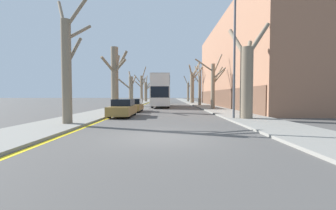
# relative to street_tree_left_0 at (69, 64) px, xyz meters

# --- Properties ---
(ground_plane) EXTENTS (300.00, 300.00, 0.00)m
(ground_plane) POSITION_rel_street_tree_left_0_xyz_m (5.46, -3.74, -3.49)
(ground_plane) COLOR #4C4947
(sidewalk_left) EXTENTS (3.38, 120.00, 0.12)m
(sidewalk_left) POSITION_rel_street_tree_left_0_xyz_m (-0.62, 46.26, -3.43)
(sidewalk_left) COLOR gray
(sidewalk_left) RESTS_ON ground
(sidewalk_right) EXTENTS (3.38, 120.00, 0.12)m
(sidewalk_right) POSITION_rel_street_tree_left_0_xyz_m (11.54, 46.26, -3.43)
(sidewalk_right) COLOR gray
(sidewalk_right) RESTS_ON ground
(building_facade_right) EXTENTS (10.08, 33.11, 12.68)m
(building_facade_right) POSITION_rel_street_tree_left_0_xyz_m (18.22, 20.37, 2.83)
(building_facade_right) COLOR #93664C
(building_facade_right) RESTS_ON ground
(kerb_line_stripe) EXTENTS (0.24, 120.00, 0.01)m
(kerb_line_stripe) POSITION_rel_street_tree_left_0_xyz_m (1.25, 46.26, -3.49)
(kerb_line_stripe) COLOR yellow
(kerb_line_stripe) RESTS_ON ground
(street_tree_left_0) EXTENTS (3.14, 2.51, 7.85)m
(street_tree_left_0) POSITION_rel_street_tree_left_0_xyz_m (0.00, 0.00, 0.00)
(street_tree_left_0) COLOR #7A6B56
(street_tree_left_0) RESTS_ON ground
(street_tree_left_1) EXTENTS (2.69, 3.45, 6.85)m
(street_tree_left_1) POSITION_rel_street_tree_left_0_xyz_m (0.08, 11.13, 0.16)
(street_tree_left_1) COLOR #7A6B56
(street_tree_left_1) RESTS_ON ground
(street_tree_left_2) EXTENTS (2.45, 3.18, 5.67)m
(street_tree_left_2) POSITION_rel_street_tree_left_0_xyz_m (-0.19, 22.81, -0.87)
(street_tree_left_2) COLOR #7A6B56
(street_tree_left_2) RESTS_ON ground
(street_tree_left_3) EXTENTS (3.01, 3.76, 7.69)m
(street_tree_left_3) POSITION_rel_street_tree_left_0_xyz_m (-0.03, 35.80, -0.07)
(street_tree_left_3) COLOR #7A6B56
(street_tree_left_3) RESTS_ON ground
(street_tree_left_4) EXTENTS (2.67, 2.96, 7.14)m
(street_tree_left_4) POSITION_rel_street_tree_left_0_xyz_m (-0.18, 47.07, -0.44)
(street_tree_left_4) COLOR #7A6B56
(street_tree_left_4) RESTS_ON ground
(street_tree_right_0) EXTENTS (2.78, 2.88, 7.03)m
(street_tree_right_0) POSITION_rel_street_tree_left_0_xyz_m (11.23, 2.88, -0.46)
(street_tree_right_0) COLOR #7A6B56
(street_tree_right_0) RESTS_ON ground
(street_tree_right_1) EXTENTS (3.83, 3.15, 6.83)m
(street_tree_right_1) POSITION_rel_street_tree_left_0_xyz_m (11.17, 14.06, -0.31)
(street_tree_right_1) COLOR #7A6B56
(street_tree_right_1) RESTS_ON ground
(street_tree_right_2) EXTENTS (1.97, 2.41, 7.19)m
(street_tree_right_2) POSITION_rel_street_tree_left_0_xyz_m (10.99, 24.75, -0.35)
(street_tree_right_2) COLOR #7A6B56
(street_tree_right_2) RESTS_ON ground
(street_tree_right_3) EXTENTS (3.53, 3.62, 9.23)m
(street_tree_right_3) POSITION_rel_street_tree_left_0_xyz_m (11.14, 36.11, 0.62)
(street_tree_right_3) COLOR #7A6B56
(street_tree_right_3) RESTS_ON ground
(street_tree_right_4) EXTENTS (3.59, 2.25, 7.00)m
(street_tree_right_4) POSITION_rel_street_tree_left_0_xyz_m (11.21, 47.96, -0.50)
(street_tree_right_4) COLOR #7A6B56
(street_tree_right_4) RESTS_ON ground
(double_decker_bus) EXTENTS (2.57, 11.56, 4.56)m
(double_decker_bus) POSITION_rel_street_tree_left_0_xyz_m (4.69, 20.88, -0.91)
(double_decker_bus) COLOR silver
(double_decker_bus) RESTS_ON ground
(parked_car_0) EXTENTS (1.70, 4.45, 1.40)m
(parked_car_0) POSITION_rel_street_tree_left_0_xyz_m (2.08, 5.27, -2.83)
(parked_car_0) COLOR olive
(parked_car_0) RESTS_ON ground
(parked_car_1) EXTENTS (1.72, 4.13, 1.35)m
(parked_car_1) POSITION_rel_street_tree_left_0_xyz_m (2.08, 10.71, -2.85)
(parked_car_1) COLOR olive
(parked_car_1) RESTS_ON ground
(lamp_post) EXTENTS (1.40, 0.20, 9.11)m
(lamp_post) POSITION_rel_street_tree_left_0_xyz_m (10.26, 2.87, 1.53)
(lamp_post) COLOR #4C4F54
(lamp_post) RESTS_ON ground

